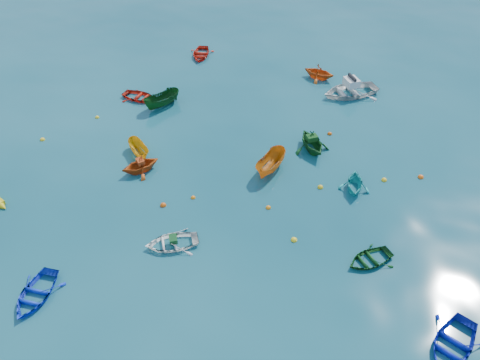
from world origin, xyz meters
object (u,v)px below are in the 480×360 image
at_px(motorboat_white, 349,94).
at_px(dinghy_white_near, 172,245).
at_px(dinghy_blue_sw, 36,296).
at_px(dinghy_blue_se, 451,347).

bearing_deg(motorboat_white, dinghy_white_near, -56.09).
distance_m(dinghy_blue_sw, dinghy_blue_se, 20.11).
xyz_separation_m(dinghy_white_near, motorboat_white, (5.62, 19.92, 0.00)).
height_order(dinghy_blue_sw, dinghy_white_near, dinghy_blue_sw).
bearing_deg(dinghy_blue_sw, dinghy_blue_se, 5.61).
distance_m(dinghy_blue_sw, dinghy_white_near, 7.30).
bearing_deg(dinghy_blue_sw, motorboat_white, 59.10).
xyz_separation_m(dinghy_blue_sw, motorboat_white, (10.29, 25.54, 0.00)).
distance_m(dinghy_white_near, dinghy_blue_se, 14.80).
distance_m(dinghy_blue_se, motorboat_white, 22.44).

